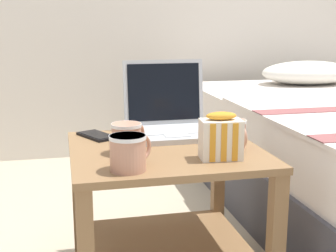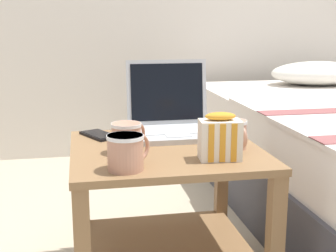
{
  "view_description": "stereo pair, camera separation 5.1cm",
  "coord_description": "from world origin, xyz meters",
  "px_view_note": "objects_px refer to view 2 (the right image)",
  "views": [
    {
      "loc": [
        -0.31,
        -1.41,
        0.86
      ],
      "look_at": [
        0.0,
        -0.04,
        0.55
      ],
      "focal_mm": 50.0,
      "sensor_mm": 36.0,
      "label": 1
    },
    {
      "loc": [
        -0.26,
        -1.42,
        0.86
      ],
      "look_at": [
        0.0,
        -0.04,
        0.55
      ],
      "focal_mm": 50.0,
      "sensor_mm": 36.0,
      "label": 2
    }
  ],
  "objects_px": {
    "laptop": "(172,119)",
    "mug_front_left": "(234,133)",
    "mug_front_right": "(126,150)",
    "mug_mid_center": "(127,136)",
    "cell_phone": "(99,135)",
    "snack_bag": "(220,138)"
  },
  "relations": [
    {
      "from": "laptop",
      "to": "cell_phone",
      "type": "relative_size",
      "value": 1.76
    },
    {
      "from": "mug_front_left",
      "to": "snack_bag",
      "type": "height_order",
      "value": "snack_bag"
    },
    {
      "from": "mug_front_right",
      "to": "snack_bag",
      "type": "relative_size",
      "value": 0.9
    },
    {
      "from": "mug_front_right",
      "to": "mug_mid_center",
      "type": "relative_size",
      "value": 1.1
    },
    {
      "from": "laptop",
      "to": "snack_bag",
      "type": "relative_size",
      "value": 2.15
    },
    {
      "from": "laptop",
      "to": "cell_phone",
      "type": "distance_m",
      "value": 0.26
    },
    {
      "from": "mug_front_right",
      "to": "mug_front_left",
      "type": "bearing_deg",
      "value": 23.24
    },
    {
      "from": "laptop",
      "to": "mug_front_left",
      "type": "height_order",
      "value": "laptop"
    },
    {
      "from": "laptop",
      "to": "cell_phone",
      "type": "bearing_deg",
      "value": 179.14
    },
    {
      "from": "laptop",
      "to": "mug_front_right",
      "type": "distance_m",
      "value": 0.44
    },
    {
      "from": "mug_front_left",
      "to": "mug_mid_center",
      "type": "bearing_deg",
      "value": 176.54
    },
    {
      "from": "laptop",
      "to": "mug_mid_center",
      "type": "height_order",
      "value": "laptop"
    },
    {
      "from": "laptop",
      "to": "mug_front_right",
      "type": "bearing_deg",
      "value": -117.31
    },
    {
      "from": "mug_front_left",
      "to": "mug_mid_center",
      "type": "relative_size",
      "value": 1.08
    },
    {
      "from": "mug_front_right",
      "to": "cell_phone",
      "type": "relative_size",
      "value": 0.73
    },
    {
      "from": "mug_front_left",
      "to": "laptop",
      "type": "bearing_deg",
      "value": 122.13
    },
    {
      "from": "mug_front_left",
      "to": "mug_front_right",
      "type": "bearing_deg",
      "value": -156.76
    },
    {
      "from": "cell_phone",
      "to": "snack_bag",
      "type": "bearing_deg",
      "value": -46.46
    },
    {
      "from": "mug_front_right",
      "to": "mug_mid_center",
      "type": "distance_m",
      "value": 0.17
    },
    {
      "from": "snack_bag",
      "to": "mug_front_left",
      "type": "bearing_deg",
      "value": 53.12
    },
    {
      "from": "laptop",
      "to": "snack_bag",
      "type": "height_order",
      "value": "laptop"
    },
    {
      "from": "mug_front_right",
      "to": "mug_mid_center",
      "type": "xyz_separation_m",
      "value": [
        0.02,
        0.17,
        -0.0
      ]
    }
  ]
}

